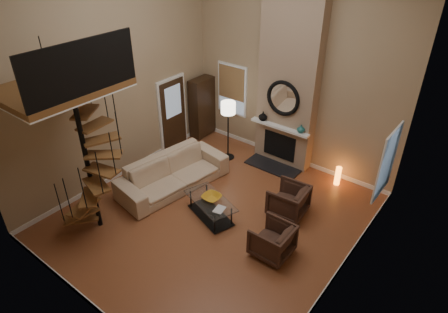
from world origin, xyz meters
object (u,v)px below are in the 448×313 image
Objects in this scene: sofa at (173,173)px; armchair_far at (275,242)px; floor_lamp at (228,112)px; armchair_near at (291,202)px; accent_lamp at (338,176)px; hutch at (202,107)px; coffee_table at (210,206)px.

armchair_far is (3.30, -0.49, -0.04)m from sofa.
sofa is 1.67× the size of floor_lamp.
accent_lamp is at bearing 164.65° from armchair_near.
sofa is at bearing -97.40° from floor_lamp.
sofa is (1.21, -2.55, -0.55)m from hutch.
coffee_table is at bearing -94.96° from armchair_far.
floor_lamp is at bearing -129.05° from armchair_far.
armchair_near is 1.58× the size of accent_lamp.
sofa is 5.52× the size of accent_lamp.
hutch is 2.22× the size of armchair_near.
hutch is 4.01m from coffee_table.
armchair_near is 1.82m from accent_lamp.
accent_lamp is (-0.04, 3.11, -0.10)m from armchair_far.
floor_lamp is (-2.65, 1.10, 1.06)m from armchair_near.
armchair_far is (0.39, -1.33, 0.00)m from armchair_near.
armchair_far reaches higher than accent_lamp.
armchair_far is at bearing -33.96° from hutch.
sofa is at bearing -141.13° from accent_lamp.
armchair_far is at bearing 12.28° from armchair_near.
coffee_table is at bearing -53.87° from armchair_near.
armchair_near reaches higher than armchair_far.
armchair_near is at bearing -22.48° from hutch.
coffee_table is (-1.80, 0.14, -0.07)m from armchair_far.
sofa is 2.21m from floor_lamp.
floor_lamp is at bearing 1.36° from sofa.
sofa reaches higher than armchair_near.
hutch is 3.50× the size of accent_lamp.
hutch reaches higher than sofa.
accent_lamp is at bearing -42.37° from sofa.
hutch reaches higher than armchair_far.
sofa reaches higher than coffee_table.
coffee_table is (-1.40, -1.19, -0.07)m from armchair_near.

